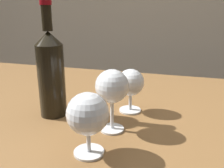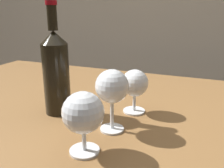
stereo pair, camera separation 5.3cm
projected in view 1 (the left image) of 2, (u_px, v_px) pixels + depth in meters
name	position (u px, v px, depth m)	size (l,w,h in m)	color
dining_table	(114.00, 129.00, 0.79)	(1.53, 0.80, 0.75)	brown
wine_glass_merlot	(88.00, 115.00, 0.48)	(0.09, 0.09, 0.13)	white
wine_glass_chardonnay	(112.00, 88.00, 0.57)	(0.08, 0.08, 0.15)	white
wine_glass_rose	(131.00, 84.00, 0.69)	(0.08, 0.08, 0.13)	white
wine_bottle	(51.00, 72.00, 0.65)	(0.07, 0.07, 0.31)	black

